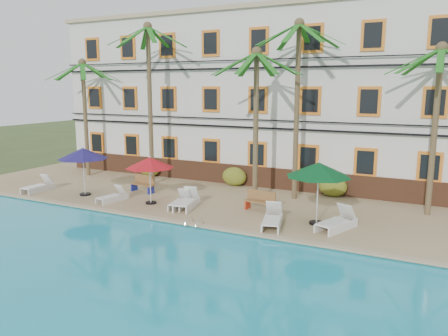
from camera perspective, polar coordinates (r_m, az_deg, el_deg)
The scene contains 25 objects.
ground at distance 20.29m, azimuth -7.24°, elevation -6.64°, with size 100.00×100.00×0.00m, color #384C23.
pool_deck at distance 24.41m, azimuth -0.72°, elevation -3.30°, with size 30.00×12.00×0.25m, color tan.
swimming_pool at distance 15.32m, azimuth -22.30°, elevation -12.80°, with size 26.00×12.00×0.20m, color #199DBB.
pool_coping at distance 19.51m, azimuth -8.73°, elevation -6.53°, with size 30.00×0.35×0.06m, color tan.
hotel_building at distance 28.23m, azimuth 3.96°, elevation 9.31°, with size 25.40×6.44×10.22m.
palm_a at distance 29.59m, azimuth -17.77°, elevation 8.37°, with size 4.51×4.51×7.48m.
palm_b at distance 25.88m, azimuth -9.72°, elevation 10.80°, with size 4.51×4.51×9.32m.
palm_c at distance 21.45m, azimuth 4.21°, elevation 8.40°, with size 4.51×4.51×7.61m.
palm_d at distance 22.36m, azimuth 9.57°, elevation 10.43°, with size 4.51×4.51×9.01m.
palm_e at distance 21.26m, azimuth 26.03°, elevation 7.36°, with size 4.51×4.51×7.61m.
shrub_left at distance 28.64m, azimuth -9.71°, elevation -0.01°, with size 1.50×0.90×1.10m, color #1D5317.
shrub_mid at distance 25.57m, azimuth 1.36°, elevation -1.12°, with size 1.50×0.90×1.10m, color #1D5317.
shrub_right at distance 23.76m, azimuth 14.04°, elevation -2.34°, with size 1.50×0.90×1.10m, color #1D5317.
umbrella_blue at distance 24.23m, azimuth -17.95°, elevation 1.79°, with size 2.63×2.63×2.63m.
umbrella_red at distance 21.69m, azimuth -9.68°, elevation 0.66°, with size 2.40×2.40×2.41m.
umbrella_green at distance 18.49m, azimuth 12.24°, elevation -0.25°, with size 2.73×2.73×2.73m.
lounger_a at distance 26.37m, azimuth -23.04°, elevation -2.20°, with size 0.70×1.89×0.89m.
lounger_b at distance 22.88m, azimuth -14.33°, elevation -3.61°, with size 0.88×1.73×0.78m.
lounger_c at distance 21.23m, azimuth -5.70°, elevation -4.38°, with size 0.94×1.83×0.82m.
lounger_d at distance 21.05m, azimuth -4.84°, elevation -4.38°, with size 1.10×2.11×0.95m.
lounger_e at distance 18.36m, azimuth 6.33°, elevation -6.66°, with size 1.21×2.14×0.95m.
lounger_f at distance 18.46m, azimuth 14.55°, elevation -6.81°, with size 1.43×2.19×0.98m.
bench_left at distance 24.49m, azimuth -10.49°, elevation -2.01°, with size 1.56×0.70×0.93m.
bench_right at distance 20.57m, azimuth 4.79°, elevation -4.27°, with size 1.55×0.66×0.93m.
pool_ladder at distance 18.42m, azimuth -3.91°, elevation -7.56°, with size 0.54×0.74×0.74m.
Camera 1 is at (10.87, -16.07, 5.96)m, focal length 35.00 mm.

